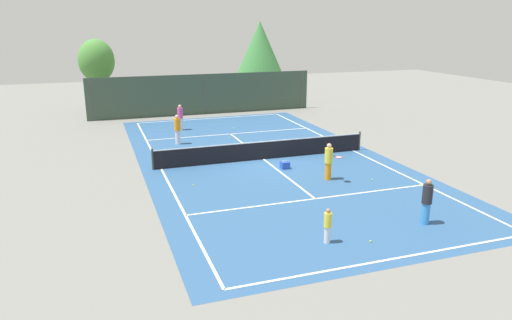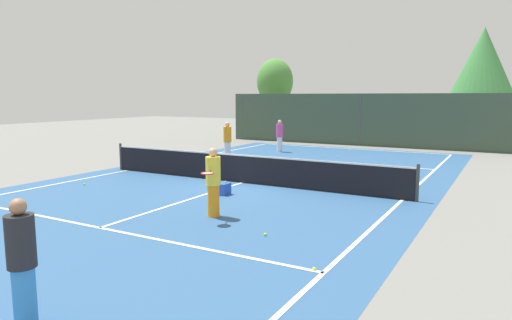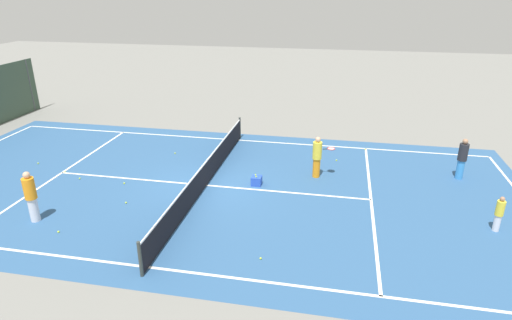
{
  "view_description": "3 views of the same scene",
  "coord_description": "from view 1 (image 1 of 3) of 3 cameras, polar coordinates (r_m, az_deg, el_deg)",
  "views": [
    {
      "loc": [
        -8.48,
        -23.37,
        7.14
      ],
      "look_at": [
        -1.35,
        -2.68,
        0.81
      ],
      "focal_mm": 33.52,
      "sensor_mm": 36.0,
      "label": 1
    },
    {
      "loc": [
        8.16,
        -13.49,
        3.03
      ],
      "look_at": [
        1.45,
        -1.61,
        1.11
      ],
      "focal_mm": 31.86,
      "sensor_mm": 36.0,
      "label": 2
    },
    {
      "loc": [
        -14.95,
        -4.99,
        7.47
      ],
      "look_at": [
        0.68,
        -1.89,
        0.97
      ],
      "focal_mm": 30.44,
      "sensor_mm": 36.0,
      "label": 3
    }
  ],
  "objects": [
    {
      "name": "tree_1",
      "position": [
        41.37,
        -18.5,
        11.1
      ],
      "size": [
        2.86,
        2.45,
        5.87
      ],
      "color": "brown",
      "rests_on": "ground_plane"
    },
    {
      "name": "tennis_ball_9",
      "position": [
        29.18,
        4.86,
        1.97
      ],
      "size": [
        0.07,
        0.07,
        0.07
      ],
      "primitive_type": "sphere",
      "color": "#CCE533",
      "rests_on": "ground_plane"
    },
    {
      "name": "tennis_ball_7",
      "position": [
        31.68,
        -2.9,
        3.14
      ],
      "size": [
        0.07,
        0.07,
        0.07
      ],
      "primitive_type": "sphere",
      "color": "#CCE533",
      "rests_on": "ground_plane"
    },
    {
      "name": "tennis_ball_0",
      "position": [
        28.7,
        -2.3,
        1.77
      ],
      "size": [
        0.07,
        0.07,
        0.07
      ],
      "primitive_type": "sphere",
      "color": "#CCE533",
      "rests_on": "ground_plane"
    },
    {
      "name": "tennis_net",
      "position": [
        25.73,
        0.89,
        1.19
      ],
      "size": [
        11.9,
        0.1,
        1.1
      ],
      "color": "#333833",
      "rests_on": "ground_plane"
    },
    {
      "name": "tennis_ball_11",
      "position": [
        33.47,
        -2.71,
        3.85
      ],
      "size": [
        0.07,
        0.07,
        0.07
      ],
      "primitive_type": "sphere",
      "color": "#CCE533",
      "rests_on": "ground_plane"
    },
    {
      "name": "ball_crate",
      "position": [
        24.22,
        3.47,
        -0.6
      ],
      "size": [
        0.41,
        0.4,
        0.43
      ],
      "color": "blue",
      "rests_on": "ground_plane"
    },
    {
      "name": "player_3",
      "position": [
        22.55,
        8.67,
        -0.12
      ],
      "size": [
        0.62,
        0.95,
        1.75
      ],
      "color": "orange",
      "rests_on": "ground_plane"
    },
    {
      "name": "tree_0",
      "position": [
        44.46,
        0.46,
        13.22
      ],
      "size": [
        4.26,
        4.26,
        7.26
      ],
      "color": "brown",
      "rests_on": "ground_plane"
    },
    {
      "name": "tennis_ball_2",
      "position": [
        36.17,
        -4.4,
        4.74
      ],
      "size": [
        0.07,
        0.07,
        0.07
      ],
      "primitive_type": "sphere",
      "color": "#CCE533",
      "rests_on": "ground_plane"
    },
    {
      "name": "player_0",
      "position": [
        33.19,
        -9.03,
        5.08
      ],
      "size": [
        0.37,
        0.37,
        1.75
      ],
      "color": "silver",
      "rests_on": "ground_plane"
    },
    {
      "name": "tennis_ball_1",
      "position": [
        27.52,
        -4.84,
        1.1
      ],
      "size": [
        0.07,
        0.07,
        0.07
      ],
      "primitive_type": "sphere",
      "color": "#CCE533",
      "rests_on": "ground_plane"
    },
    {
      "name": "perimeter_fence",
      "position": [
        38.72,
        -6.23,
        7.81
      ],
      "size": [
        18.0,
        0.12,
        3.2
      ],
      "color": "#384C3D",
      "rests_on": "ground_plane"
    },
    {
      "name": "player_2",
      "position": [
        29.28,
        -9.35,
        3.65
      ],
      "size": [
        0.39,
        0.39,
        1.81
      ],
      "color": "silver",
      "rests_on": "ground_plane"
    },
    {
      "name": "tennis_ball_8",
      "position": [
        21.89,
        -7.51,
        -2.97
      ],
      "size": [
        0.07,
        0.07,
        0.07
      ],
      "primitive_type": "sphere",
      "color": "#CCE533",
      "rests_on": "ground_plane"
    },
    {
      "name": "tennis_ball_3",
      "position": [
        23.09,
        13.7,
        -2.28
      ],
      "size": [
        0.07,
        0.07,
        0.07
      ],
      "primitive_type": "sphere",
      "color": "#CCE533",
      "rests_on": "ground_plane"
    },
    {
      "name": "tennis_ball_5",
      "position": [
        30.61,
        -3.26,
        2.67
      ],
      "size": [
        0.07,
        0.07,
        0.07
      ],
      "primitive_type": "sphere",
      "color": "#CCE533",
      "rests_on": "ground_plane"
    },
    {
      "name": "player_4",
      "position": [
        16.24,
        8.54,
        -7.71
      ],
      "size": [
        0.26,
        0.26,
        1.23
      ],
      "color": "silver",
      "rests_on": "ground_plane"
    },
    {
      "name": "tennis_ball_6",
      "position": [
        28.23,
        -9.95,
        1.29
      ],
      "size": [
        0.07,
        0.07,
        0.07
      ],
      "primitive_type": "sphere",
      "color": "#CCE533",
      "rests_on": "ground_plane"
    },
    {
      "name": "court_surface",
      "position": [
        25.87,
        0.89,
        0.1
      ],
      "size": [
        13.0,
        25.0,
        0.01
      ],
      "color": "#2D5684",
      "rests_on": "ground_plane"
    },
    {
      "name": "tennis_ball_4",
      "position": [
        23.02,
        19.05,
        -2.78
      ],
      "size": [
        0.07,
        0.07,
        0.07
      ],
      "primitive_type": "sphere",
      "color": "#CCE533",
      "rests_on": "ground_plane"
    },
    {
      "name": "ground_plane",
      "position": [
        25.87,
        0.89,
        0.1
      ],
      "size": [
        80.0,
        80.0,
        0.0
      ],
      "primitive_type": "plane",
      "color": "slate"
    },
    {
      "name": "tennis_ball_10",
      "position": [
        16.78,
        13.49,
        -9.41
      ],
      "size": [
        0.07,
        0.07,
        0.07
      ],
      "primitive_type": "sphere",
      "color": "#CCE533",
      "rests_on": "ground_plane"
    },
    {
      "name": "player_1",
      "position": [
        18.49,
        19.71,
        -4.65
      ],
      "size": [
        0.37,
        0.37,
        1.73
      ],
      "color": "#388CD8",
      "rests_on": "ground_plane"
    }
  ]
}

